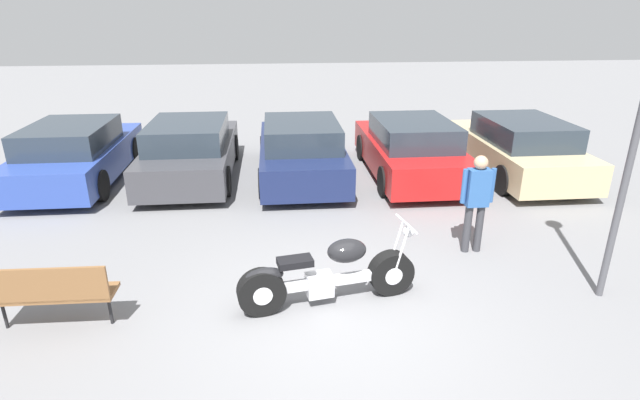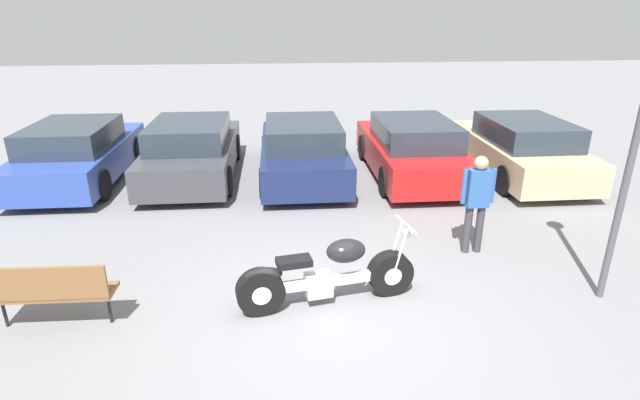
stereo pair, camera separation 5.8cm
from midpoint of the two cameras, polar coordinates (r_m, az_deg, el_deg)
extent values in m
plane|color=slate|center=(6.40, 1.63, -13.65)|extent=(60.00, 60.00, 0.00)
cylinder|color=black|center=(6.85, 7.85, -8.25)|extent=(0.64, 0.31, 0.61)
cylinder|color=silver|center=(6.85, 7.85, -8.25)|extent=(0.28, 0.26, 0.24)
cylinder|color=black|center=(6.42, -6.96, -10.41)|extent=(0.64, 0.31, 0.61)
cylinder|color=silver|center=(6.42, -6.96, -10.41)|extent=(0.28, 0.26, 0.24)
cube|color=silver|center=(6.57, 0.71, -9.26)|extent=(1.34, 0.36, 0.12)
cube|color=silver|center=(6.56, -0.32, -9.64)|extent=(0.38, 0.30, 0.30)
ellipsoid|color=black|center=(6.44, 2.82, -5.81)|extent=(0.58, 0.44, 0.30)
cube|color=black|center=(6.30, -3.14, -7.08)|extent=(0.48, 0.32, 0.09)
ellipsoid|color=black|center=(6.31, -6.60, -8.58)|extent=(0.51, 0.28, 0.20)
cylinder|color=silver|center=(6.65, 9.03, -5.85)|extent=(0.22, 0.07, 0.71)
cylinder|color=silver|center=(6.79, 8.40, -5.19)|extent=(0.22, 0.07, 0.71)
cylinder|color=silver|center=(6.61, 9.59, -2.68)|extent=(0.15, 0.62, 0.03)
sphere|color=silver|center=(6.67, 9.84, -3.58)|extent=(0.15, 0.15, 0.15)
cylinder|color=silver|center=(6.67, -2.71, -10.01)|extent=(1.34, 0.33, 0.08)
cube|color=#2D479E|center=(12.33, -26.04, 4.22)|extent=(1.81, 4.28, 0.65)
cube|color=#28333D|center=(11.96, -26.88, 6.50)|extent=(1.59, 2.23, 0.51)
cylinder|color=black|center=(13.87, -27.42, 4.92)|extent=(0.20, 0.63, 0.63)
cylinder|color=black|center=(13.33, -20.66, 5.37)|extent=(0.20, 0.63, 0.63)
cylinder|color=black|center=(11.56, -31.93, 1.14)|extent=(0.20, 0.63, 0.63)
cylinder|color=black|center=(10.90, -23.99, 1.52)|extent=(0.20, 0.63, 0.63)
cube|color=#3D3D42|center=(11.71, -14.58, 4.91)|extent=(1.81, 4.28, 0.65)
cube|color=#28333D|center=(11.32, -15.04, 7.35)|extent=(1.59, 2.23, 0.51)
cylinder|color=black|center=(13.17, -17.33, 5.60)|extent=(0.20, 0.63, 0.63)
cylinder|color=black|center=(12.93, -9.96, 5.96)|extent=(0.20, 0.63, 0.63)
cylinder|color=black|center=(10.70, -19.97, 1.74)|extent=(0.20, 0.63, 0.63)
cylinder|color=black|center=(10.40, -10.94, 2.12)|extent=(0.20, 0.63, 0.63)
cube|color=#19234C|center=(11.37, -2.31, 5.10)|extent=(1.81, 4.28, 0.65)
cube|color=#28333D|center=(10.98, -2.28, 7.64)|extent=(1.59, 2.23, 0.51)
cylinder|color=black|center=(12.69, -6.48, 5.86)|extent=(0.20, 0.63, 0.63)
cylinder|color=black|center=(12.76, 1.16, 6.09)|extent=(0.20, 0.63, 0.63)
cylinder|color=black|center=(10.15, -6.63, 1.89)|extent=(0.20, 0.63, 0.63)
cylinder|color=black|center=(10.25, 2.86, 2.20)|extent=(0.20, 0.63, 0.63)
cube|color=red|center=(11.66, 9.99, 5.21)|extent=(1.81, 4.28, 0.65)
cube|color=#28333D|center=(11.28, 10.52, 7.67)|extent=(1.59, 2.23, 0.51)
cylinder|color=black|center=(12.77, 4.73, 6.03)|extent=(0.20, 0.63, 0.63)
cylinder|color=black|center=(13.17, 12.03, 6.10)|extent=(0.20, 0.63, 0.63)
cylinder|color=black|center=(10.29, 7.27, 2.13)|extent=(0.20, 0.63, 0.63)
cylinder|color=black|center=(10.78, 16.08, 2.34)|extent=(0.20, 0.63, 0.63)
cube|color=#C6B284|center=(12.41, 21.30, 5.04)|extent=(1.81, 4.28, 0.65)
cube|color=#28333D|center=(12.05, 22.19, 7.33)|extent=(1.59, 2.23, 0.51)
cylinder|color=black|center=(13.29, 15.46, 5.93)|extent=(0.20, 0.63, 0.63)
cylinder|color=black|center=(13.98, 21.99, 5.88)|extent=(0.20, 0.63, 0.63)
cylinder|color=black|center=(10.96, 20.17, 2.16)|extent=(0.20, 0.63, 0.63)
cylinder|color=black|center=(11.78, 27.63, 2.30)|extent=(0.20, 0.63, 0.63)
cube|color=brown|center=(6.87, -28.37, -9.41)|extent=(1.45, 0.43, 0.05)
cube|color=brown|center=(6.63, -29.30, -8.53)|extent=(1.45, 0.07, 0.44)
cylinder|color=black|center=(7.25, -32.62, -10.73)|extent=(0.04, 0.04, 0.45)
cylinder|color=black|center=(6.75, -23.12, -11.24)|extent=(0.04, 0.04, 0.45)
cylinder|color=#4C4C51|center=(7.20, 31.58, 3.09)|extent=(0.09, 0.09, 3.60)
cylinder|color=#38383D|center=(8.19, 16.27, -3.16)|extent=(0.12, 0.12, 0.78)
cylinder|color=#38383D|center=(8.26, 17.50, -3.09)|extent=(0.12, 0.12, 0.78)
cube|color=#2D5999|center=(7.97, 17.41, 1.37)|extent=(0.34, 0.20, 0.59)
cylinder|color=#2D5999|center=(7.88, 15.95, 1.53)|extent=(0.08, 0.08, 0.54)
cylinder|color=#2D5999|center=(8.05, 18.88, 1.60)|extent=(0.08, 0.08, 0.54)
sphere|color=tan|center=(7.85, 17.72, 4.11)|extent=(0.21, 0.21, 0.21)
camera|label=1|loc=(0.03, -90.21, -0.08)|focal=28.00mm
camera|label=2|loc=(0.03, 89.79, 0.08)|focal=28.00mm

